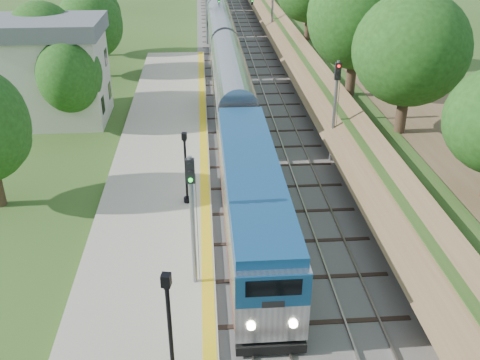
{
  "coord_description": "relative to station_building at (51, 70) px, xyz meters",
  "views": [
    {
      "loc": [
        -2.29,
        -11.68,
        15.59
      ],
      "look_at": [
        -0.5,
        12.94,
        2.8
      ],
      "focal_mm": 40.0,
      "sensor_mm": 36.0,
      "label": 1
    }
  ],
  "objects": [
    {
      "name": "platform",
      "position": [
        8.8,
        -14.0,
        -3.9
      ],
      "size": [
        6.4,
        68.0,
        0.38
      ],
      "primitive_type": "cube",
      "color": "#A19A82",
      "rests_on": "ground"
    },
    {
      "name": "trees_behind_platform",
      "position": [
        2.83,
        -9.33,
        0.44
      ],
      "size": [
        7.82,
        53.32,
        7.21
      ],
      "color": "#332316",
      "rests_on": "ground"
    },
    {
      "name": "signal_farside",
      "position": [
        20.2,
        -9.41,
        0.2
      ],
      "size": [
        0.37,
        0.3,
        6.82
      ],
      "color": "slate",
      "rests_on": "ground"
    },
    {
      "name": "yellow_stripe",
      "position": [
        11.65,
        -14.0,
        -3.7
      ],
      "size": [
        0.55,
        68.0,
        0.01
      ],
      "primitive_type": "cube",
      "color": "gold",
      "rests_on": "platform"
    },
    {
      "name": "signal_gantry",
      "position": [
        16.47,
        24.99,
        0.73
      ],
      "size": [
        8.4,
        0.38,
        6.2
      ],
      "color": "slate",
      "rests_on": "ground"
    },
    {
      "name": "train",
      "position": [
        14.0,
        37.97,
        -1.97
      ],
      "size": [
        2.8,
        131.42,
        4.11
      ],
      "color": "black",
      "rests_on": "trackbed"
    },
    {
      "name": "trackbed",
      "position": [
        16.0,
        30.0,
        -4.02
      ],
      "size": [
        9.5,
        170.0,
        0.28
      ],
      "color": "#4C4944",
      "rests_on": "ground"
    },
    {
      "name": "lamppost_far",
      "position": [
        10.63,
        -14.9,
        -1.81
      ],
      "size": [
        0.42,
        0.42,
        4.26
      ],
      "color": "black",
      "rests_on": "platform"
    },
    {
      "name": "station_building",
      "position": [
        0.0,
        0.0,
        0.0
      ],
      "size": [
        8.6,
        6.6,
        8.0
      ],
      "color": "beige",
      "rests_on": "ground"
    },
    {
      "name": "signal_platform",
      "position": [
        11.1,
        -22.21,
        0.12
      ],
      "size": [
        0.37,
        0.29,
        6.23
      ],
      "color": "slate",
      "rests_on": "platform"
    },
    {
      "name": "lamppost_mid",
      "position": [
        10.35,
        -27.98,
        -1.55
      ],
      "size": [
        0.48,
        0.48,
        4.83
      ],
      "color": "black",
      "rests_on": "platform"
    },
    {
      "name": "embankment",
      "position": [
        24.35,
        30.0,
        -2.14
      ],
      "size": [
        10.64,
        170.0,
        11.7
      ],
      "color": "brown",
      "rests_on": "ground"
    }
  ]
}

